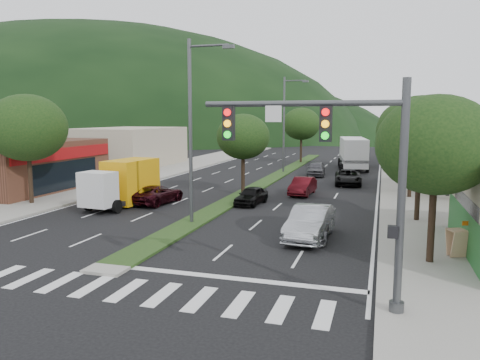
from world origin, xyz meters
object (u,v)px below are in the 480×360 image
(suv_maroon, at_px, (157,194))
(car_queue_a, at_px, (251,196))
(tree_med_near, at_px, (243,137))
(car_queue_c, at_px, (303,186))
(car_queue_f, at_px, (348,163))
(tree_med_far, at_px, (301,124))
(streetlight_near, at_px, (194,123))
(traffic_signal, at_px, (347,160))
(tree_r_e, at_px, (402,126))
(box_truck, at_px, (125,184))
(car_queue_e, at_px, (316,169))
(streetlight_mid, at_px, (286,120))
(tree_r_c, at_px, (412,133))
(tree_r_d, at_px, (406,125))
(car_queue_b, at_px, (313,226))
(car_queue_d, at_px, (348,177))
(tree_r_a, at_px, (436,145))
(tree_l_a, at_px, (27,128))
(sedan_silver, at_px, (310,223))
(a_frame_sign, at_px, (457,240))
(motorhome, at_px, (353,153))
(tree_r_b, at_px, (421,133))

(suv_maroon, relative_size, car_queue_a, 1.28)
(tree_med_near, xyz_separation_m, car_queue_c, (4.30, 1.53, -3.77))
(car_queue_a, bearing_deg, car_queue_f, 85.13)
(tree_med_near, xyz_separation_m, tree_med_far, (0.00, 26.00, 0.58))
(streetlight_near, relative_size, suv_maroon, 2.20)
(traffic_signal, relative_size, tree_r_e, 1.04)
(car_queue_c, height_order, box_truck, box_truck)
(car_queue_e, bearing_deg, tree_med_far, 101.03)
(streetlight_mid, height_order, suv_maroon, streetlight_mid)
(tree_r_c, height_order, box_truck, tree_r_c)
(tree_r_d, relative_size, tree_med_far, 1.03)
(suv_maroon, distance_m, car_queue_b, 13.05)
(suv_maroon, relative_size, box_truck, 0.72)
(car_queue_a, bearing_deg, suv_maroon, -160.30)
(tree_r_e, bearing_deg, car_queue_c, -110.62)
(streetlight_mid, bearing_deg, tree_r_d, -14.27)
(tree_med_near, distance_m, car_queue_d, 11.37)
(tree_r_a, distance_m, tree_l_a, 25.23)
(tree_med_far, relative_size, car_queue_f, 1.46)
(sedan_silver, bearing_deg, a_frame_sign, -10.77)
(car_queue_a, height_order, car_queue_f, car_queue_f)
(motorhome, bearing_deg, car_queue_d, -96.23)
(tree_med_far, relative_size, car_queue_e, 1.62)
(traffic_signal, relative_size, tree_l_a, 0.97)
(tree_med_far, distance_m, car_queue_e, 13.76)
(car_queue_f, bearing_deg, traffic_signal, -88.99)
(car_queue_e, bearing_deg, sedan_silver, -88.11)
(tree_r_a, xyz_separation_m, car_queue_b, (-5.11, 2.92, -4.22))
(suv_maroon, relative_size, car_queue_d, 0.95)
(car_queue_d, relative_size, car_queue_f, 1.01)
(tree_r_a, distance_m, motorhome, 35.40)
(tree_r_b, distance_m, tree_med_near, 13.43)
(car_queue_a, xyz_separation_m, car_queue_e, (2.05, 16.92, 0.12))
(tree_r_e, xyz_separation_m, car_queue_a, (-10.37, -25.47, -4.29))
(car_queue_d, height_order, a_frame_sign, a_frame_sign)
(tree_r_d, xyz_separation_m, tree_l_a, (-24.50, -20.00, 0.00))
(car_queue_f, height_order, a_frame_sign, a_frame_sign)
(tree_l_a, relative_size, box_truck, 1.15)
(tree_r_b, xyz_separation_m, streetlight_near, (-11.79, -4.00, 0.55))
(streetlight_mid, relative_size, car_queue_a, 2.81)
(car_queue_c, xyz_separation_m, car_queue_f, (1.98, 19.37, 0.03))
(tree_med_near, relative_size, car_queue_c, 1.50)
(tree_r_c, bearing_deg, box_truck, -155.61)
(motorhome, bearing_deg, tree_r_e, 4.05)
(tree_r_d, bearing_deg, a_frame_sign, -87.41)
(tree_r_b, relative_size, car_queue_c, 1.73)
(car_queue_a, height_order, car_queue_c, car_queue_c)
(tree_med_far, height_order, car_queue_f, tree_med_far)
(tree_r_a, bearing_deg, tree_r_e, 90.00)
(car_queue_d, bearing_deg, streetlight_mid, 129.51)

